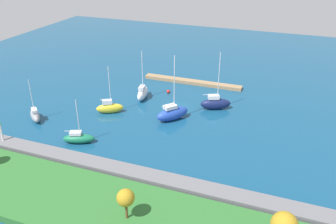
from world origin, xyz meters
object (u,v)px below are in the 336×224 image
at_px(sailboat_gray_near_pier, 35,115).
at_px(harbor_beacon, 1,130).
at_px(mooring_buoy_red, 168,92).
at_px(sailboat_green_inner_mooring, 79,138).
at_px(pier_dock, 192,82).
at_px(park_tree_center, 126,198).
at_px(sailboat_navy_off_beacon, 215,103).
at_px(sailboat_white_lone_south, 143,93).
at_px(sailboat_blue_far_south, 172,113).
at_px(sailboat_yellow_center_basin, 110,108).

bearing_deg(sailboat_gray_near_pier, harbor_beacon, 141.37).
bearing_deg(mooring_buoy_red, sailboat_green_inner_mooring, 75.05).
height_order(pier_dock, park_tree_center, park_tree_center).
relative_size(harbor_beacon, sailboat_navy_off_beacon, 0.28).
height_order(park_tree_center, sailboat_white_lone_south, sailboat_white_lone_south).
height_order(sailboat_blue_far_south, sailboat_green_inner_mooring, sailboat_blue_far_south).
height_order(sailboat_yellow_center_basin, mooring_buoy_red, sailboat_yellow_center_basin).
relative_size(sailboat_yellow_center_basin, mooring_buoy_red, 12.77).
xyz_separation_m(park_tree_center, sailboat_blue_far_south, (4.74, -30.67, -3.00)).
bearing_deg(harbor_beacon, mooring_buoy_red, -119.61).
bearing_deg(sailboat_yellow_center_basin, pier_dock, 32.87).
bearing_deg(harbor_beacon, pier_dock, -118.56).
bearing_deg(sailboat_gray_near_pier, sailboat_navy_off_beacon, -109.39).
distance_m(sailboat_green_inner_mooring, sailboat_gray_near_pier, 14.41).
bearing_deg(sailboat_navy_off_beacon, harbor_beacon, -162.73).
xyz_separation_m(park_tree_center, sailboat_yellow_center_basin, (18.66, -28.84, -3.24)).
bearing_deg(sailboat_blue_far_south, sailboat_yellow_center_basin, 135.72).
bearing_deg(sailboat_white_lone_south, pier_dock, -40.28).
bearing_deg(pier_dock, park_tree_center, 97.57).
distance_m(sailboat_white_lone_south, sailboat_green_inner_mooring, 22.84).
distance_m(park_tree_center, sailboat_yellow_center_basin, 34.51).
relative_size(sailboat_white_lone_south, sailboat_gray_near_pier, 1.29).
distance_m(sailboat_navy_off_beacon, sailboat_yellow_center_basin, 23.39).
relative_size(pier_dock, mooring_buoy_red, 31.34).
bearing_deg(sailboat_white_lone_south, sailboat_green_inner_mooring, 164.17).
relative_size(sailboat_blue_far_south, sailboat_navy_off_beacon, 1.06).
distance_m(pier_dock, mooring_buoy_red, 8.97).
xyz_separation_m(sailboat_navy_off_beacon, sailboat_gray_near_pier, (34.07, 18.60, -0.24)).
height_order(sailboat_white_lone_south, sailboat_blue_far_south, sailboat_blue_far_south).
height_order(park_tree_center, mooring_buoy_red, park_tree_center).
distance_m(pier_dock, park_tree_center, 52.28).
distance_m(pier_dock, sailboat_navy_off_beacon, 15.90).
bearing_deg(park_tree_center, sailboat_white_lone_south, -68.55).
xyz_separation_m(sailboat_green_inner_mooring, mooring_buoy_red, (-7.42, -27.78, -0.57)).
xyz_separation_m(pier_dock, harbor_beacon, (22.95, 42.17, 3.22)).
bearing_deg(sailboat_blue_far_south, mooring_buoy_red, 62.48).
bearing_deg(sailboat_navy_off_beacon, sailboat_gray_near_pier, -176.35).
bearing_deg(pier_dock, mooring_buoy_red, 66.02).
xyz_separation_m(sailboat_white_lone_south, sailboat_navy_off_beacon, (-17.55, -0.49, -0.01)).
bearing_deg(sailboat_green_inner_mooring, sailboat_navy_off_beacon, 26.48).
distance_m(sailboat_navy_off_beacon, sailboat_gray_near_pier, 38.82).
height_order(sailboat_blue_far_south, mooring_buoy_red, sailboat_blue_far_south).
bearing_deg(harbor_beacon, sailboat_gray_near_pier, -80.61).
bearing_deg(park_tree_center, mooring_buoy_red, -76.41).
bearing_deg(sailboat_blue_far_south, sailboat_white_lone_south, 91.60).
relative_size(harbor_beacon, sailboat_white_lone_south, 0.32).
relative_size(harbor_beacon, sailboat_blue_far_south, 0.27).
bearing_deg(pier_dock, harbor_beacon, 61.44).
distance_m(park_tree_center, sailboat_blue_far_south, 31.18).
height_order(harbor_beacon, sailboat_yellow_center_basin, sailboat_yellow_center_basin).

